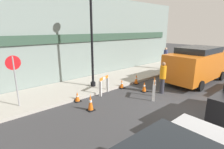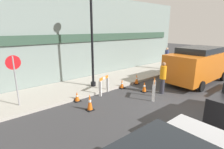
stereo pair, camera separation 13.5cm
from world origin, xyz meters
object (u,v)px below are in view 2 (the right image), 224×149
Objects in this scene: streetlamp_post at (92,28)px; person_worker at (163,77)px; stop_sign at (15,73)px; work_van at (199,63)px; person_pedestrian at (166,57)px.

streetlamp_post reaches higher than person_worker.
work_van is (9.90, -3.17, -0.38)m from stop_sign.
work_van is (3.55, -0.22, 0.32)m from person_worker.
streetlamp_post reaches higher than person_pedestrian.
streetlamp_post is 2.32× the size of stop_sign.
streetlamp_post is at bearing -19.40° from person_pedestrian.
stop_sign is 0.42× the size of work_van.
streetlamp_post is at bearing 150.95° from work_van.
stop_sign is 7.04m from person_worker.
person_worker is at bearing -52.31° from streetlamp_post.
person_pedestrian is 3.33m from work_van.
work_van reaches higher than person_pedestrian.
person_pedestrian is 0.34× the size of work_van.
streetlamp_post is at bearing 174.83° from stop_sign.
work_van is (5.92, -3.29, -2.19)m from streetlamp_post.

